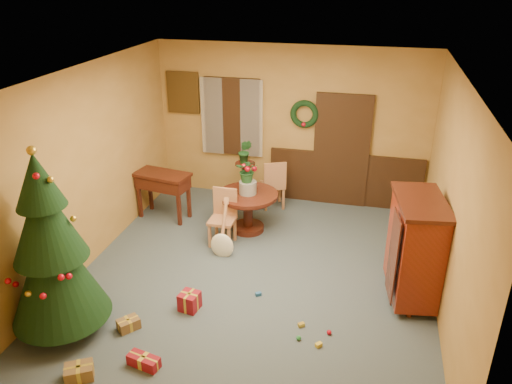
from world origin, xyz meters
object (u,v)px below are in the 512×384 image
(chair_near, at_px, (223,215))
(writing_desk, at_px, (163,184))
(christmas_tree, at_px, (51,249))
(dining_table, at_px, (248,205))
(sideboard, at_px, (415,247))

(chair_near, relative_size, writing_desk, 0.90)
(christmas_tree, relative_size, writing_desk, 2.37)
(dining_table, bearing_deg, writing_desk, 175.40)
(sideboard, bearing_deg, christmas_tree, -157.85)
(chair_near, relative_size, sideboard, 0.63)
(writing_desk, height_order, sideboard, sideboard)
(chair_near, relative_size, christmas_tree, 0.38)
(chair_near, distance_m, christmas_tree, 2.90)
(dining_table, height_order, chair_near, chair_near)
(chair_near, bearing_deg, christmas_tree, -117.28)
(dining_table, bearing_deg, chair_near, -121.31)
(christmas_tree, bearing_deg, writing_desk, 89.79)
(christmas_tree, distance_m, sideboard, 4.51)
(dining_table, relative_size, christmas_tree, 0.42)
(dining_table, distance_m, writing_desk, 1.58)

